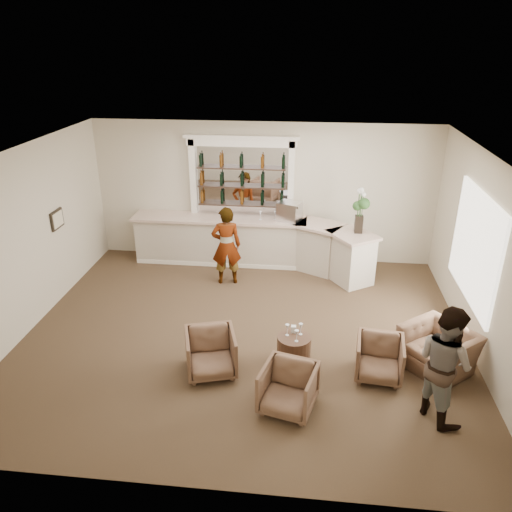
{
  "coord_description": "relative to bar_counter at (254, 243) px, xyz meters",
  "views": [
    {
      "loc": [
        1.08,
        -7.8,
        5.06
      ],
      "look_at": [
        0.11,
        0.9,
        1.17
      ],
      "focal_mm": 35.0,
      "sensor_mm": 36.0,
      "label": 1
    }
  ],
  "objects": [
    {
      "name": "ground",
      "position": [
        0.16,
        -3.0,
        -0.57
      ],
      "size": [
        8.0,
        8.0,
        0.0
      ],
      "primitive_type": "plane",
      "color": "#4C3A26",
      "rests_on": "ground"
    },
    {
      "name": "room_shell",
      "position": [
        0.33,
        -2.29,
        1.77
      ],
      "size": [
        8.04,
        7.02,
        3.32
      ],
      "color": "beige",
      "rests_on": "ground"
    },
    {
      "name": "bar_counter",
      "position": [
        0.0,
        0.0,
        0.0
      ],
      "size": [
        5.72,
        1.8,
        1.14
      ],
      "color": "beige",
      "rests_on": "ground"
    },
    {
      "name": "back_bar_alcove",
      "position": [
        -0.34,
        0.41,
        1.46
      ],
      "size": [
        2.64,
        0.25,
        3.0
      ],
      "color": "white",
      "rests_on": "ground"
    },
    {
      "name": "cocktail_table",
      "position": [
        1.1,
        -3.79,
        -0.32
      ],
      "size": [
        0.57,
        0.57,
        0.5
      ],
      "primitive_type": "cylinder",
      "color": "#462C1E",
      "rests_on": "ground"
    },
    {
      "name": "sommelier",
      "position": [
        -0.5,
        -0.96,
        0.31
      ],
      "size": [
        0.71,
        0.54,
        1.76
      ],
      "primitive_type": "imported",
      "rotation": [
        0.0,
        0.0,
        3.35
      ],
      "color": "gray",
      "rests_on": "ground"
    },
    {
      "name": "guest",
      "position": [
        3.22,
        -4.82,
        0.31
      ],
      "size": [
        1.0,
        1.08,
        1.77
      ],
      "primitive_type": "imported",
      "rotation": [
        0.0,
        0.0,
        2.07
      ],
      "color": "gray",
      "rests_on": "ground"
    },
    {
      "name": "armchair_left",
      "position": [
        -0.22,
        -4.21,
        -0.21
      ],
      "size": [
        0.98,
        1.0,
        0.74
      ],
      "primitive_type": "imported",
      "rotation": [
        0.0,
        0.0,
        0.28
      ],
      "color": "brown",
      "rests_on": "ground"
    },
    {
      "name": "armchair_center",
      "position": [
        1.06,
        -4.94,
        -0.22
      ],
      "size": [
        0.93,
        0.94,
        0.71
      ],
      "primitive_type": "imported",
      "rotation": [
        0.0,
        0.0,
        -0.25
      ],
      "color": "brown",
      "rests_on": "ground"
    },
    {
      "name": "armchair_right",
      "position": [
        2.47,
        -4.02,
        -0.23
      ],
      "size": [
        0.81,
        0.83,
        0.68
      ],
      "primitive_type": "imported",
      "rotation": [
        0.0,
        0.0,
        -0.11
      ],
      "color": "brown",
      "rests_on": "ground"
    },
    {
      "name": "armchair_far",
      "position": [
        3.46,
        -3.66,
        -0.23
      ],
      "size": [
        1.4,
        1.42,
        0.69
      ],
      "primitive_type": "imported",
      "rotation": [
        0.0,
        0.0,
        -0.89
      ],
      "color": "brown",
      "rests_on": "ground"
    },
    {
      "name": "espresso_machine",
      "position": [
        0.81,
        0.08,
        0.78
      ],
      "size": [
        0.62,
        0.57,
        0.44
      ],
      "primitive_type": "cube",
      "rotation": [
        0.0,
        0.0,
        -0.38
      ],
      "color": "silver",
      "rests_on": "bar_counter"
    },
    {
      "name": "flower_vase",
      "position": [
        2.33,
        -0.52,
        1.13
      ],
      "size": [
        0.26,
        0.26,
        1.0
      ],
      "color": "black",
      "rests_on": "bar_counter"
    },
    {
      "name": "wine_glass_bar_left",
      "position": [
        0.14,
        0.06,
        0.67
      ],
      "size": [
        0.07,
        0.07,
        0.21
      ],
      "primitive_type": null,
      "color": "white",
      "rests_on": "bar_counter"
    },
    {
      "name": "wine_glass_bar_right",
      "position": [
        0.48,
        0.09,
        0.67
      ],
      "size": [
        0.07,
        0.07,
        0.21
      ],
      "primitive_type": null,
      "color": "white",
      "rests_on": "bar_counter"
    },
    {
      "name": "wine_glass_tbl_a",
      "position": [
        0.98,
        -3.76,
        0.03
      ],
      "size": [
        0.07,
        0.07,
        0.21
      ],
      "primitive_type": null,
      "color": "white",
      "rests_on": "cocktail_table"
    },
    {
      "name": "wine_glass_tbl_b",
      "position": [
        1.2,
        -3.71,
        0.03
      ],
      "size": [
        0.07,
        0.07,
        0.21
      ],
      "primitive_type": null,
      "color": "white",
      "rests_on": "cocktail_table"
    },
    {
      "name": "wine_glass_tbl_c",
      "position": [
        1.14,
        -3.92,
        0.03
      ],
      "size": [
        0.07,
        0.07,
        0.21
      ],
      "primitive_type": null,
      "color": "white",
      "rests_on": "cocktail_table"
    },
    {
      "name": "napkin_holder",
      "position": [
        1.08,
        -3.65,
        -0.01
      ],
      "size": [
        0.08,
        0.08,
        0.12
      ],
      "primitive_type": "cube",
      "color": "white",
      "rests_on": "cocktail_table"
    }
  ]
}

